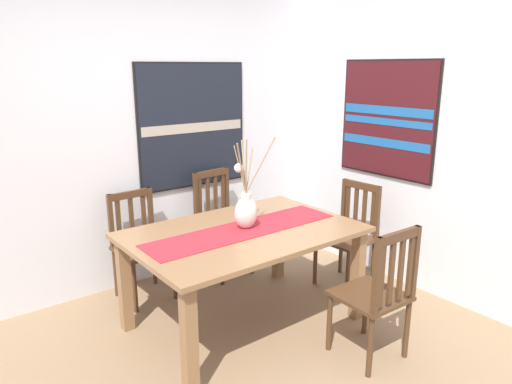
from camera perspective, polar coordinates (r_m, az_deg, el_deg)
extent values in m
cube|color=#8E7051|center=(3.18, 1.91, -21.78)|extent=(6.40, 6.40, 0.03)
cube|color=silver|center=(4.18, -14.57, 7.11)|extent=(6.40, 0.12, 2.70)
cube|color=silver|center=(4.05, 22.92, 6.15)|extent=(0.12, 6.40, 2.70)
cube|color=#8E6642|center=(3.40, -1.54, -4.92)|extent=(1.63, 1.09, 0.03)
cube|color=#8E6642|center=(2.86, -8.13, -17.65)|extent=(0.08, 0.08, 0.71)
cube|color=#8E6642|center=(3.71, 12.25, -9.81)|extent=(0.08, 0.08, 0.71)
cube|color=#8E6642|center=(3.60, -15.70, -10.81)|extent=(0.08, 0.08, 0.71)
cube|color=#8E6642|center=(4.31, 2.71, -5.87)|extent=(0.08, 0.08, 0.71)
cube|color=#B7232D|center=(3.40, -1.54, -4.60)|extent=(1.50, 0.36, 0.01)
ellipsoid|color=silver|center=(3.40, -1.23, -2.55)|extent=(0.18, 0.15, 0.23)
cylinder|color=silver|center=(3.36, -1.25, -0.48)|extent=(0.08, 0.08, 0.04)
cylinder|color=#997F5B|center=(3.35, -1.50, 3.10)|extent=(0.04, 0.09, 0.37)
cylinder|color=#997F5B|center=(3.32, -1.97, 2.76)|extent=(0.06, 0.07, 0.35)
cylinder|color=#997F5B|center=(3.29, 0.53, 3.22)|extent=(0.15, 0.16, 0.42)
cylinder|color=#997F5B|center=(3.25, -1.77, 2.79)|extent=(0.13, 0.08, 0.38)
cylinder|color=#997F5B|center=(3.27, -1.20, 3.06)|extent=(0.05, 0.08, 0.40)
cylinder|color=#997F5B|center=(3.36, -0.82, 2.64)|extent=(0.11, 0.05, 0.32)
sphere|color=white|center=(3.31, -2.13, 2.94)|extent=(0.06, 0.06, 0.06)
cube|color=#4C301C|center=(4.36, -3.82, -4.55)|extent=(0.45, 0.45, 0.03)
cylinder|color=#4C301C|center=(4.42, -0.46, -7.32)|extent=(0.04, 0.04, 0.42)
cylinder|color=#4C301C|center=(4.21, -4.15, -8.56)|extent=(0.04, 0.04, 0.42)
cylinder|color=#4C301C|center=(4.68, -3.42, -6.07)|extent=(0.04, 0.04, 0.42)
cylinder|color=#4C301C|center=(4.48, -7.03, -7.15)|extent=(0.04, 0.04, 0.42)
cube|color=#4C301C|center=(4.53, -3.60, -0.20)|extent=(0.04, 0.04, 0.52)
cube|color=#4C301C|center=(4.32, -7.31, -1.04)|extent=(0.04, 0.04, 0.52)
cube|color=#4C301C|center=(4.37, -5.49, 2.29)|extent=(0.38, 0.06, 0.06)
cube|color=#4C301C|center=(4.51, -4.02, -0.48)|extent=(0.04, 0.02, 0.43)
cube|color=#4C301C|center=(4.46, -4.94, -0.69)|extent=(0.04, 0.02, 0.43)
cube|color=#4C301C|center=(4.40, -5.88, -0.91)|extent=(0.04, 0.02, 0.43)
cube|color=#4C301C|center=(4.35, -6.84, -1.13)|extent=(0.04, 0.02, 0.43)
cube|color=#4C301C|center=(4.19, 10.81, -5.65)|extent=(0.45, 0.45, 0.03)
cylinder|color=#4C301C|center=(4.04, 11.10, -9.87)|extent=(0.04, 0.04, 0.42)
cylinder|color=#4C301C|center=(4.25, 7.22, -8.43)|extent=(0.04, 0.04, 0.42)
cylinder|color=#4C301C|center=(4.31, 14.06, -8.41)|extent=(0.04, 0.04, 0.42)
cylinder|color=#4C301C|center=(4.51, 10.28, -7.15)|extent=(0.04, 0.04, 0.42)
cube|color=#4C301C|center=(4.16, 14.55, -2.44)|extent=(0.04, 0.04, 0.47)
cube|color=#4C301C|center=(4.36, 10.65, -1.41)|extent=(0.04, 0.04, 0.47)
cube|color=#4C301C|center=(4.20, 12.71, 0.74)|extent=(0.06, 0.38, 0.06)
cube|color=#4C301C|center=(4.19, 14.05, -2.51)|extent=(0.02, 0.04, 0.38)
cube|color=#4C301C|center=(4.24, 13.04, -2.24)|extent=(0.02, 0.04, 0.38)
cube|color=#4C301C|center=(4.29, 12.05, -1.98)|extent=(0.02, 0.04, 0.38)
cube|color=#4C301C|center=(4.34, 11.09, -1.72)|extent=(0.02, 0.04, 0.38)
cube|color=#4C301C|center=(3.25, 13.67, -12.12)|extent=(0.44, 0.44, 0.03)
cylinder|color=#4C301C|center=(3.35, 8.92, -15.36)|extent=(0.04, 0.04, 0.42)
cylinder|color=#4C301C|center=(3.58, 13.18, -13.44)|extent=(0.04, 0.04, 0.42)
cylinder|color=#4C301C|center=(3.14, 13.71, -17.84)|extent=(0.04, 0.04, 0.42)
cylinder|color=#4C301C|center=(3.39, 17.88, -15.55)|extent=(0.04, 0.04, 0.42)
cube|color=#4C301C|center=(2.91, 14.46, -9.93)|extent=(0.04, 0.04, 0.49)
cube|color=#4C301C|center=(3.17, 18.73, -8.10)|extent=(0.04, 0.04, 0.49)
cube|color=#4C301C|center=(2.96, 17.00, -5.17)|extent=(0.38, 0.05, 0.06)
cube|color=#4C301C|center=(2.94, 14.99, -9.96)|extent=(0.04, 0.02, 0.40)
cube|color=#4C301C|center=(3.01, 16.12, -9.48)|extent=(0.04, 0.02, 0.40)
cube|color=#4C301C|center=(3.08, 17.20, -9.01)|extent=(0.04, 0.02, 0.40)
cube|color=#4C301C|center=(3.14, 18.23, -8.56)|extent=(0.04, 0.02, 0.40)
cube|color=#4C301C|center=(4.01, -13.54, -6.79)|extent=(0.43, 0.43, 0.03)
cylinder|color=#4C301C|center=(4.02, -9.85, -9.94)|extent=(0.04, 0.04, 0.42)
cylinder|color=#4C301C|center=(3.88, -14.54, -11.21)|extent=(0.04, 0.04, 0.42)
cylinder|color=#4C301C|center=(4.31, -12.28, -8.29)|extent=(0.04, 0.04, 0.42)
cylinder|color=#4C301C|center=(4.18, -16.70, -9.39)|extent=(0.04, 0.04, 0.42)
cube|color=#4C301C|center=(4.16, -12.69, -2.45)|extent=(0.04, 0.04, 0.45)
cube|color=#4C301C|center=(4.02, -17.25, -3.39)|extent=(0.04, 0.04, 0.45)
cube|color=#4C301C|center=(4.04, -15.11, -0.30)|extent=(0.38, 0.04, 0.06)
cube|color=#4C301C|center=(4.14, -13.49, -2.81)|extent=(0.04, 0.02, 0.36)
cube|color=#4C301C|center=(4.10, -14.92, -3.11)|extent=(0.04, 0.02, 0.36)
cube|color=#4C301C|center=(4.05, -16.37, -3.41)|extent=(0.04, 0.02, 0.36)
cube|color=black|center=(4.37, -7.70, 8.01)|extent=(1.10, 0.04, 1.13)
cube|color=black|center=(4.35, -7.56, 7.98)|extent=(1.07, 0.01, 1.10)
cube|color=#B2A893|center=(4.35, -7.51, 7.75)|extent=(1.04, 0.00, 0.08)
cube|color=black|center=(4.30, 15.70, 8.55)|extent=(0.04, 0.97, 1.01)
cube|color=#471419|center=(4.28, 15.53, 8.54)|extent=(0.01, 0.94, 0.98)
cube|color=#1E60A8|center=(4.31, 15.29, 5.82)|extent=(0.00, 0.91, 0.07)
cube|color=#1E60A8|center=(4.28, 15.46, 8.24)|extent=(0.00, 0.91, 0.06)
cube|color=#1E60A8|center=(4.27, 15.55, 9.51)|extent=(0.00, 0.91, 0.08)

